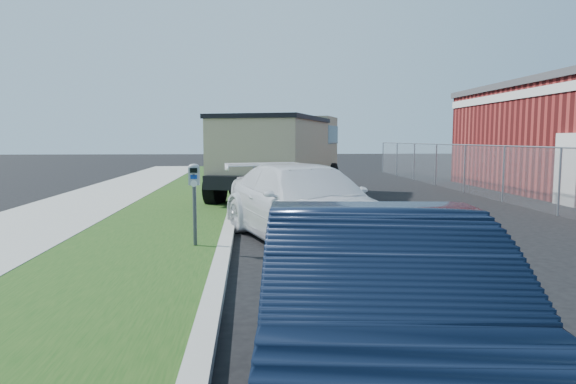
{
  "coord_description": "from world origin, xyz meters",
  "views": [
    {
      "loc": [
        -2.14,
        -8.87,
        2.03
      ],
      "look_at": [
        -1.4,
        1.0,
        1.0
      ],
      "focal_mm": 32.0,
      "sensor_mm": 36.0,
      "label": 1
    }
  ],
  "objects": [
    {
      "name": "dump_truck",
      "position": [
        -0.97,
        8.76,
        1.61
      ],
      "size": [
        4.93,
        7.74,
        2.85
      ],
      "rotation": [
        0.0,
        0.0,
        -0.34
      ],
      "color": "black",
      "rests_on": "ground"
    },
    {
      "name": "navy_sedan",
      "position": [
        -1.23,
        -5.39,
        0.75
      ],
      "size": [
        2.0,
        4.7,
        1.51
      ],
      "primitive_type": "imported",
      "rotation": [
        0.0,
        0.0,
        -0.09
      ],
      "color": "black",
      "rests_on": "ground"
    },
    {
      "name": "streetside",
      "position": [
        -5.57,
        2.0,
        0.07
      ],
      "size": [
        6.12,
        50.0,
        0.15
      ],
      "color": "gray",
      "rests_on": "ground"
    },
    {
      "name": "ground",
      "position": [
        0.0,
        0.0,
        0.0
      ],
      "size": [
        120.0,
        120.0,
        0.0
      ],
      "primitive_type": "plane",
      "color": "black",
      "rests_on": "ground"
    },
    {
      "name": "white_wagon",
      "position": [
        -1.07,
        1.13,
        0.76
      ],
      "size": [
        3.67,
        5.64,
        1.52
      ],
      "primitive_type": "imported",
      "rotation": [
        0.0,
        0.0,
        0.32
      ],
      "color": "white",
      "rests_on": "ground"
    },
    {
      "name": "parking_meter",
      "position": [
        -3.12,
        0.27,
        1.19
      ],
      "size": [
        0.2,
        0.14,
        1.45
      ],
      "rotation": [
        0.0,
        0.0,
        0.01
      ],
      "color": "#3F4247",
      "rests_on": "ground"
    },
    {
      "name": "chainlink_fence",
      "position": [
        6.0,
        7.0,
        1.26
      ],
      "size": [
        0.06,
        30.06,
        30.0
      ],
      "color": "slate",
      "rests_on": "ground"
    }
  ]
}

